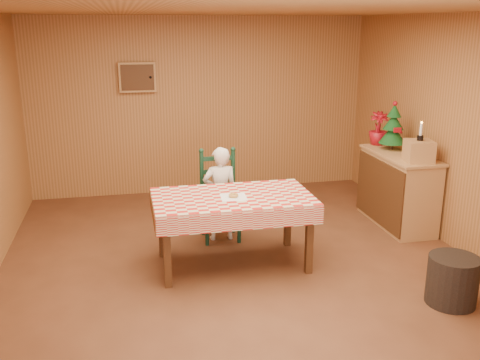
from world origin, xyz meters
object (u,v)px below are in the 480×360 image
Objects in this scene: seated_child at (220,194)px; shelf_unit at (397,189)px; crate at (419,151)px; christmas_tree at (393,128)px; storage_bin at (452,280)px; dining_table at (233,203)px; ladder_chair at (219,197)px.

shelf_unit is (2.28, 0.00, -0.10)m from seated_child.
crate is (0.01, -0.40, 0.59)m from shelf_unit.
christmas_tree reaches higher than storage_bin.
shelf_unit is 0.79m from christmas_tree.
seated_child reaches higher than shelf_unit.
dining_table is 2.34m from crate.
storage_bin is at bearing -103.75° from shelf_unit.
dining_table is at bearing 90.00° from seated_child.
christmas_tree reaches higher than dining_table.
dining_table is 1.34× the size of shelf_unit.
christmas_tree is (2.29, 0.20, 0.71)m from ladder_chair.
dining_table is 2.40m from shelf_unit.
dining_table is at bearing -156.75° from christmas_tree.
crate reaches higher than storage_bin.
shelf_unit is 0.71m from crate.
storage_bin is (-0.49, -2.22, -0.98)m from christmas_tree.
crate is at bearing 170.13° from seated_child.
ladder_chair is at bearing -90.00° from seated_child.
shelf_unit is at bearing -91.98° from christmas_tree.
crate reaches higher than dining_table.
dining_table is 2.54m from christmas_tree.
storage_bin is at bearing 132.31° from seated_child.
christmas_tree reaches higher than ladder_chair.
christmas_tree reaches higher than shelf_unit.
crate is (2.29, -0.40, 0.49)m from seated_child.
seated_child is 2.37m from crate.
ladder_chair reaches higher than shelf_unit.
crate is at bearing 72.65° from storage_bin.
seated_child is at bearing 170.13° from crate.
dining_table is 2.23m from storage_bin.
ladder_chair is 2.40m from christmas_tree.
crate is 0.48× the size of christmas_tree.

